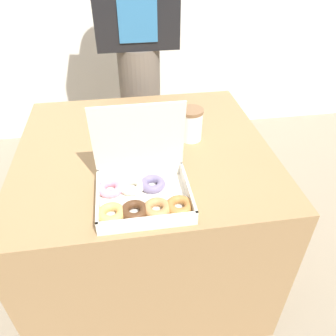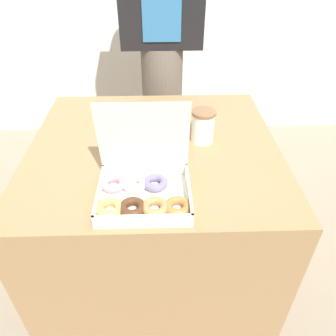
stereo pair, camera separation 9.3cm
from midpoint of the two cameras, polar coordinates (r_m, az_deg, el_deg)
The scene contains 5 objects.
ground_plane at distance 1.76m, azimuth -4.76°, elevation -16.19°, with size 14.00×14.00×0.00m, color gray.
table at distance 1.49m, azimuth -5.46°, elevation -7.91°, with size 0.95×0.89×0.72m.
donut_box at distance 1.00m, azimuth -7.43°, elevation -3.68°, with size 0.31×0.24×0.29m.
coffee_cup at distance 1.27m, azimuth 1.93°, elevation 7.58°, with size 0.09×0.09×0.13m.
person_customer at distance 1.79m, azimuth -6.92°, elevation 21.05°, with size 0.41×0.22×1.68m.
Camera 1 is at (-0.07, -1.05, 1.41)m, focal length 35.00 mm.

